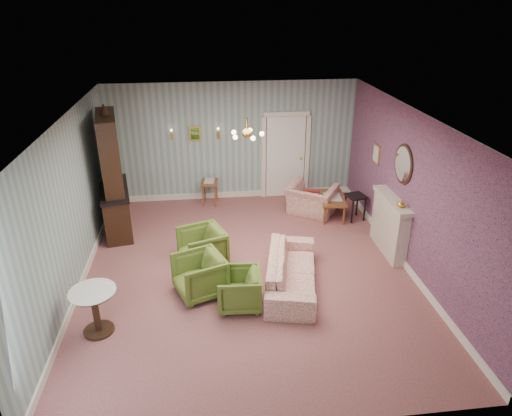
{
  "coord_description": "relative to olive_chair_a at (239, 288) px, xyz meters",
  "views": [
    {
      "loc": [
        -0.71,
        -7.3,
        4.71
      ],
      "look_at": [
        0.2,
        0.4,
        1.1
      ],
      "focal_mm": 32.24,
      "sensor_mm": 36.0,
      "label": 1
    }
  ],
  "objects": [
    {
      "name": "sofa_chintz",
      "position": [
        0.97,
        0.48,
        0.05
      ],
      "size": [
        1.05,
        2.19,
        0.82
      ],
      "primitive_type": "imported",
      "rotation": [
        0.0,
        0.0,
        1.36
      ],
      "color": "#A94447",
      "rests_on": "floor"
    },
    {
      "name": "olive_chair_b",
      "position": [
        -0.64,
        0.43,
        0.04
      ],
      "size": [
        0.96,
        0.99,
        0.8
      ],
      "primitive_type": "imported",
      "rotation": [
        0.0,
        0.0,
        -1.21
      ],
      "color": "#556D26",
      "rests_on": "floor"
    },
    {
      "name": "ceiling",
      "position": [
        0.25,
        1.06,
        2.54
      ],
      "size": [
        7.0,
        7.0,
        0.0
      ],
      "primitive_type": "plane",
      "rotation": [
        3.14,
        0.0,
        0.0
      ],
      "color": "white",
      "rests_on": "ground"
    },
    {
      "name": "sconce_left",
      "position": [
        -1.2,
        4.5,
        1.34
      ],
      "size": [
        0.16,
        0.12,
        0.3
      ],
      "primitive_type": null,
      "color": "gold",
      "rests_on": "wall_back"
    },
    {
      "name": "dresser",
      "position": [
        -2.4,
        3.04,
        1.0
      ],
      "size": [
        0.85,
        1.71,
        2.72
      ],
      "primitive_type": null,
      "rotation": [
        0.0,
        0.0,
        0.18
      ],
      "color": "black",
      "rests_on": "floor"
    },
    {
      "name": "framed_print",
      "position": [
        3.22,
        2.81,
        1.24
      ],
      "size": [
        0.04,
        0.34,
        0.42
      ],
      "primitive_type": null,
      "color": "gold",
      "rests_on": "wall_right"
    },
    {
      "name": "floor",
      "position": [
        0.25,
        1.06,
        -0.36
      ],
      "size": [
        7.0,
        7.0,
        0.0
      ],
      "primitive_type": "plane",
      "color": "#965857",
      "rests_on": "ground"
    },
    {
      "name": "burgundy_cushion",
      "position": [
        1.95,
        3.23,
        0.12
      ],
      "size": [
        0.41,
        0.28,
        0.39
      ],
      "primitive_type": "cube",
      "rotation": [
        0.17,
        0.0,
        -0.35
      ],
      "color": "maroon",
      "rests_on": "wingback_chair"
    },
    {
      "name": "coffee_table",
      "position": [
        2.42,
        3.13,
        -0.11
      ],
      "size": [
        0.66,
        1.04,
        0.5
      ],
      "primitive_type": null,
      "rotation": [
        0.0,
        0.0,
        -0.12
      ],
      "color": "brown",
      "rests_on": "floor"
    },
    {
      "name": "wingback_chair",
      "position": [
        2.0,
        3.38,
        0.11
      ],
      "size": [
        1.26,
        1.15,
        0.93
      ],
      "primitive_type": "imported",
      "rotation": [
        0.0,
        0.0,
        2.57
      ],
      "color": "#A94447",
      "rests_on": "floor"
    },
    {
      "name": "fireplace",
      "position": [
        3.11,
        1.46,
        0.22
      ],
      "size": [
        0.3,
        1.4,
        1.16
      ],
      "primitive_type": null,
      "color": "beige",
      "rests_on": "floor"
    },
    {
      "name": "oval_mirror",
      "position": [
        3.21,
        1.46,
        1.49
      ],
      "size": [
        0.04,
        0.76,
        0.84
      ],
      "primitive_type": null,
      "color": "white",
      "rests_on": "wall_right"
    },
    {
      "name": "door",
      "position": [
        1.55,
        4.52,
        0.72
      ],
      "size": [
        1.12,
        0.12,
        2.16
      ],
      "primitive_type": null,
      "color": "white",
      "rests_on": "floor"
    },
    {
      "name": "mantel_vase",
      "position": [
        3.09,
        1.06,
        0.88
      ],
      "size": [
        0.15,
        0.15,
        0.15
      ],
      "primitive_type": "imported",
      "color": "gold",
      "rests_on": "fireplace"
    },
    {
      "name": "olive_chair_a",
      "position": [
        0.0,
        0.0,
        0.0
      ],
      "size": [
        0.69,
        0.73,
        0.71
      ],
      "primitive_type": "imported",
      "rotation": [
        0.0,
        0.0,
        -1.63
      ],
      "color": "#556D26",
      "rests_on": "floor"
    },
    {
      "name": "nesting_table",
      "position": [
        -0.36,
        4.21,
        -0.04
      ],
      "size": [
        0.44,
        0.53,
        0.64
      ],
      "primitive_type": null,
      "rotation": [
        0.0,
        0.0,
        -0.12
      ],
      "color": "brown",
      "rests_on": "floor"
    },
    {
      "name": "pedestal_table",
      "position": [
        -2.2,
        -0.39,
        0.02
      ],
      "size": [
        0.81,
        0.81,
        0.76
      ],
      "primitive_type": null,
      "rotation": [
        0.0,
        0.0,
        0.18
      ],
      "color": "black",
      "rests_on": "floor"
    },
    {
      "name": "side_table_black",
      "position": [
        2.9,
        2.93,
        -0.06
      ],
      "size": [
        0.49,
        0.49,
        0.6
      ],
      "primitive_type": null,
      "rotation": [
        0.0,
        0.0,
        0.24
      ],
      "color": "black",
      "rests_on": "floor"
    },
    {
      "name": "wall_right",
      "position": [
        3.25,
        1.06,
        1.09
      ],
      "size": [
        0.0,
        7.0,
        7.0
      ],
      "primitive_type": "plane",
      "rotation": [
        1.57,
        0.0,
        -1.57
      ],
      "color": "gray",
      "rests_on": "ground"
    },
    {
      "name": "wall_front",
      "position": [
        0.25,
        -2.44,
        1.09
      ],
      "size": [
        6.0,
        0.0,
        6.0
      ],
      "primitive_type": "plane",
      "rotation": [
        -1.57,
        0.0,
        0.0
      ],
      "color": "gray",
      "rests_on": "ground"
    },
    {
      "name": "sconce_right",
      "position": [
        -0.1,
        4.5,
        1.34
      ],
      "size": [
        0.16,
        0.12,
        0.3
      ],
      "primitive_type": null,
      "color": "gold",
      "rests_on": "wall_back"
    },
    {
      "name": "gilt_mirror_back",
      "position": [
        -0.65,
        4.52,
        1.34
      ],
      "size": [
        0.28,
        0.06,
        0.36
      ],
      "primitive_type": null,
      "color": "gold",
      "rests_on": "wall_back"
    },
    {
      "name": "wall_right_floral",
      "position": [
        3.24,
        1.06,
        1.09
      ],
      "size": [
        0.0,
        7.0,
        7.0
      ],
      "primitive_type": "plane",
      "rotation": [
        1.57,
        0.0,
        -1.57
      ],
      "color": "#BF5F79",
      "rests_on": "ground"
    },
    {
      "name": "olive_chair_c",
      "position": [
        -0.58,
        1.4,
        0.04
      ],
      "size": [
        0.95,
        0.98,
        0.8
      ],
      "primitive_type": "imported",
      "rotation": [
        0.0,
        0.0,
        -1.23
      ],
      "color": "#556D26",
      "rests_on": "floor"
    },
    {
      "name": "wall_left",
      "position": [
        -2.75,
        1.06,
        1.09
      ],
      "size": [
        0.0,
        7.0,
        7.0
      ],
      "primitive_type": "plane",
      "rotation": [
        1.57,
        0.0,
        1.57
      ],
      "color": "gray",
      "rests_on": "ground"
    },
    {
      "name": "wall_back",
      "position": [
        0.25,
        4.56,
        1.09
      ],
      "size": [
        6.0,
        0.0,
        6.0
      ],
      "primitive_type": "plane",
      "rotation": [
        1.57,
        0.0,
        0.0
      ],
      "color": "gray",
      "rests_on": "ground"
    },
    {
      "name": "chandelier",
      "position": [
        0.25,
        1.06,
        2.27
      ],
      "size": [
        0.56,
        0.56,
        0.36
      ],
      "primitive_type": null,
      "color": "gold",
      "rests_on": "ceiling"
    }
  ]
}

